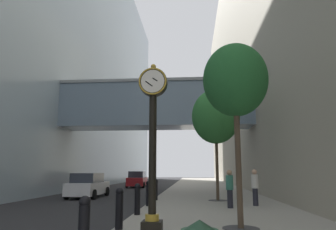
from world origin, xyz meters
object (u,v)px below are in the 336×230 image
bollard_second (119,207)px  bollard_fifth (156,189)px  bollard_nearest (84,225)px  pedestrian_walking (255,186)px  street_tree_mid_near (216,117)px  street_tree_near (235,81)px  bollard_third (137,198)px  car_white_mid (88,186)px  street_clock (153,137)px  car_red_near (137,180)px  pedestrian_by_clock (230,188)px  bollard_fourth (148,193)px

bollard_second → bollard_fifth: (0.00, 9.24, 0.00)m
bollard_nearest → bollard_fifth: same height
pedestrian_walking → street_tree_mid_near: bearing=122.8°
street_tree_mid_near → pedestrian_walking: bearing=-57.2°
street_tree_near → street_tree_mid_near: 8.82m
bollard_second → pedestrian_walking: 8.50m
bollard_nearest → street_tree_near: bearing=43.9°
bollard_fifth → street_tree_near: (3.62, -8.83, 3.93)m
bollard_fifth → street_tree_near: 10.32m
bollard_second → street_tree_near: street_tree_near is taller
bollard_third → car_white_mid: 10.42m
bollard_fifth → street_tree_mid_near: street_tree_mid_near is taller
street_clock → bollard_fifth: bearing=96.2°
car_red_near → bollard_third: bearing=-79.9°
bollard_fifth → car_red_near: (-3.95, 15.98, 0.07)m
street_tree_mid_near → pedestrian_by_clock: bearing=-85.5°
bollard_fifth → pedestrian_by_clock: 5.36m
street_clock → car_red_near: (-5.01, 25.84, -1.98)m
bollard_third → bollard_fourth: same height
pedestrian_walking → car_red_near: bearing=116.4°
bollard_fourth → car_red_near: car_red_near is taller
bollard_fifth → street_tree_near: size_ratio=0.21×
bollard_third → street_tree_mid_near: bearing=59.5°
pedestrian_walking → pedestrian_by_clock: pedestrian_walking is taller
bollard_third → street_tree_mid_near: 8.31m
pedestrian_walking → pedestrian_by_clock: 1.74m
bollard_nearest → car_red_near: 28.57m
bollard_second → bollard_third: size_ratio=1.00×
pedestrian_walking → car_white_mid: size_ratio=0.39×
pedestrian_by_clock → bollard_fifth: bearing=136.8°
bollard_nearest → bollard_second: 3.08m
street_tree_near → car_white_mid: street_tree_near is taller
bollard_nearest → pedestrian_walking: bearing=61.6°
pedestrian_walking → street_clock: bearing=-120.0°
street_tree_mid_near → pedestrian_by_clock: size_ratio=3.78×
bollard_second → pedestrian_walking: bearing=51.7°
bollard_fourth → pedestrian_walking: bearing=5.5°
pedestrian_walking → car_red_near: size_ratio=0.40×
bollard_third → bollard_fourth: 3.08m
street_clock → pedestrian_by_clock: street_clock is taller
bollard_nearest → bollard_second: same height
bollard_second → bollard_third: same height
bollard_third → bollard_fourth: bearing=90.0°
bollard_fourth → street_tree_mid_near: street_tree_mid_near is taller
bollard_third → pedestrian_by_clock: bearing=32.6°
street_tree_near → bollard_third: bearing=143.5°
bollard_nearest → street_tree_near: street_tree_near is taller
street_tree_near → street_tree_mid_near: street_tree_mid_near is taller
bollard_fifth → car_red_near: 16.46m
street_clock → bollard_second: street_clock is taller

